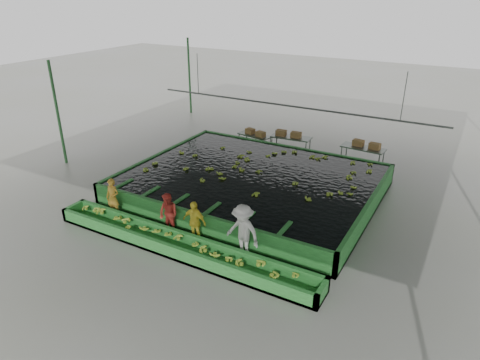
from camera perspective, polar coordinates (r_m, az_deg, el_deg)
The scene contains 21 objects.
ground at distance 17.06m, azimuth -0.83°, elevation -3.67°, with size 80.00×80.00×0.00m, color gray.
shed_roof at distance 15.36m, azimuth -0.94°, elevation 13.04°, with size 20.00×22.00×0.04m, color gray.
shed_posts at distance 16.04m, azimuth -0.88°, elevation 4.24°, with size 20.00×22.00×5.00m, color #2D6333, non-canonical shape.
flotation_tank at distance 18.03m, azimuth 1.57°, elevation -0.45°, with size 10.00×8.00×0.90m, color #28762D, non-canonical shape.
tank_water at distance 17.87m, azimuth 1.58°, elevation 0.71°, with size 9.70×7.70×0.00m, color black.
sorting_trough at distance 14.37m, azimuth -8.17°, elevation -8.63°, with size 10.00×1.00×0.50m, color #28762D, non-canonical shape.
cableway_rail at distance 20.17m, azimuth 6.40°, elevation 9.82°, with size 0.08×0.08×14.00m, color #59605B.
rail_hanger_left at distance 22.34m, azimuth -5.65°, elevation 13.90°, with size 0.04×0.04×2.00m, color #59605B.
rail_hanger_right at distance 18.61m, azimuth 21.02°, elevation 10.32°, with size 0.04×0.04×2.00m, color #59605B.
worker_a at distance 16.84m, azimuth -16.59°, elevation -2.26°, with size 0.55×0.36×1.51m, color gold.
worker_b at distance 15.19m, azimuth -9.52°, elevation -4.50°, with size 0.75×0.58×1.53m, color red.
worker_c at distance 14.60m, azimuth -6.11°, elevation -5.57°, with size 0.90×0.37×1.53m, color yellow.
worker_d at distance 13.63m, azimuth 0.36°, elevation -6.91°, with size 1.21×0.70×1.88m, color beige.
packing_table_left at distance 23.04m, azimuth 1.95°, elevation 5.09°, with size 1.82×0.73×0.83m, color #59605B, non-canonical shape.
packing_table_mid at distance 22.56m, azimuth 6.78°, elevation 4.64°, with size 2.05×0.82×0.93m, color #59605B, non-canonical shape.
packing_table_right at distance 21.70m, azimuth 15.96°, elevation 3.05°, with size 2.07×0.83×0.94m, color #59605B, non-canonical shape.
box_stack_left at distance 22.85m, azimuth 2.05°, elevation 6.03°, with size 1.24×0.34×0.27m, color brown, non-canonical shape.
box_stack_mid at distance 22.41m, azimuth 6.47°, elevation 5.79°, with size 1.33×0.37×0.29m, color brown, non-canonical shape.
box_stack_right at distance 21.59m, azimuth 16.46°, elevation 4.21°, with size 1.33×0.37×0.29m, color brown, non-canonical shape.
floating_bananas at distance 18.52m, azimuth 2.74°, elevation 1.58°, with size 8.51×5.81×0.12m, color #88AA2C, non-canonical shape.
trough_bananas at distance 14.29m, azimuth -8.21°, elevation -8.12°, with size 8.75×0.58×0.12m, color #88AA2C, non-canonical shape.
Camera 1 is at (7.63, -12.98, 8.02)m, focal length 32.00 mm.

